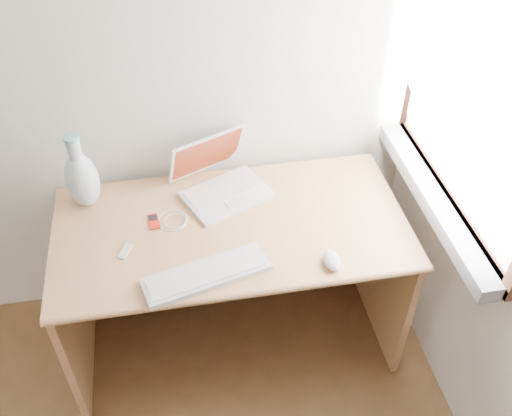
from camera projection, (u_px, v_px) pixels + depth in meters
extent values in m
cube|color=white|center=(485.00, 69.00, 1.79)|extent=(0.01, 0.90, 1.00)
cube|color=gray|center=(433.00, 198.00, 2.14)|extent=(0.10, 0.96, 0.06)
cube|color=white|center=(465.00, 62.00, 1.76)|extent=(0.02, 0.84, 0.92)
cube|color=tan|center=(231.00, 227.00, 2.16)|extent=(1.33, 0.67, 0.03)
cube|color=tan|center=(75.00, 309.00, 2.32)|extent=(0.03, 0.63, 0.68)
cube|color=tan|center=(381.00, 266.00, 2.49)|extent=(0.03, 0.63, 0.68)
cube|color=tan|center=(222.00, 215.00, 2.55)|extent=(1.28, 0.03, 0.44)
cube|color=white|center=(227.00, 195.00, 2.27)|extent=(0.39, 0.34, 0.02)
cube|color=white|center=(227.00, 193.00, 2.26)|extent=(0.32, 0.23, 0.00)
cube|color=white|center=(222.00, 156.00, 2.28)|extent=(0.33, 0.21, 0.21)
cube|color=maroon|center=(222.00, 156.00, 2.28)|extent=(0.30, 0.18, 0.18)
cube|color=silver|center=(206.00, 274.00, 1.96)|extent=(0.46, 0.24, 0.02)
cube|color=white|center=(206.00, 272.00, 1.95)|extent=(0.42, 0.20, 0.00)
ellipsoid|color=white|center=(332.00, 261.00, 1.99)|extent=(0.06, 0.10, 0.03)
cube|color=#B0190C|center=(154.00, 222.00, 2.16)|extent=(0.05, 0.09, 0.01)
cube|color=black|center=(154.00, 221.00, 2.16)|extent=(0.03, 0.03, 0.00)
torus|color=silver|center=(172.00, 220.00, 2.16)|extent=(0.13, 0.13, 0.01)
cube|color=silver|center=(125.00, 251.00, 2.05)|extent=(0.06, 0.08, 0.01)
ellipsoid|color=silver|center=(82.00, 181.00, 2.16)|extent=(0.13, 0.13, 0.24)
cylinder|color=silver|center=(74.00, 149.00, 2.06)|extent=(0.05, 0.05, 0.10)
cylinder|color=#85B5D5|center=(71.00, 138.00, 2.02)|extent=(0.06, 0.06, 0.01)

